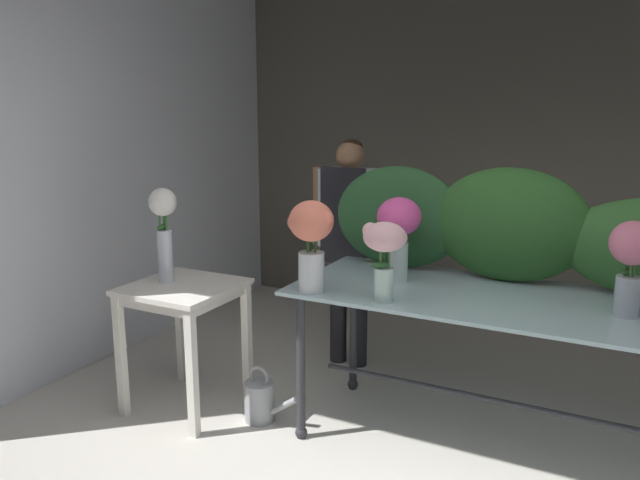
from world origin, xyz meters
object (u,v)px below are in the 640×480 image
at_px(watering_can, 260,400).
at_px(vase_fuchsia_snapdragons, 399,228).
at_px(vase_rosy_hydrangea, 631,259).
at_px(side_table_white, 184,303).
at_px(vase_coral_stock, 311,237).
at_px(display_table_glass, 495,320).
at_px(vase_blush_lilies, 384,249).
at_px(vase_white_roses_tall, 164,227).
at_px(florist, 349,229).

bearing_deg(watering_can, vase_fuchsia_snapdragons, 25.16).
xyz_separation_m(vase_rosy_hydrangea, vase_fuchsia_snapdragons, (-1.17, 0.07, 0.03)).
bearing_deg(side_table_white, vase_coral_stock, -1.13).
bearing_deg(watering_can, display_table_glass, 12.77).
bearing_deg(vase_fuchsia_snapdragons, vase_blush_lilies, -79.96).
bearing_deg(vase_white_roses_tall, vase_rosy_hydrangea, 7.35).
height_order(side_table_white, vase_blush_lilies, vase_blush_lilies).
distance_m(florist, vase_white_roses_tall, 1.30).
bearing_deg(florist, display_table_glass, -31.62).
distance_m(vase_blush_lilies, vase_white_roses_tall, 1.41).
bearing_deg(vase_rosy_hydrangea, watering_can, -171.87).
height_order(display_table_glass, side_table_white, display_table_glass).
bearing_deg(watering_can, vase_rosy_hydrangea, 8.13).
bearing_deg(vase_coral_stock, side_table_white, 178.87).
height_order(side_table_white, watering_can, side_table_white).
relative_size(florist, vase_blush_lilies, 3.96).
distance_m(side_table_white, vase_blush_lilies, 1.37).
bearing_deg(side_table_white, vase_white_roses_tall, 179.97).
distance_m(vase_fuchsia_snapdragons, watering_can, 1.32).
xyz_separation_m(florist, vase_blush_lilies, (0.68, -1.06, 0.15)).
relative_size(vase_fuchsia_snapdragons, vase_white_roses_tall, 0.83).
bearing_deg(vase_coral_stock, vase_rosy_hydrangea, 12.83).
xyz_separation_m(florist, vase_white_roses_tall, (-0.73, -1.07, 0.13)).
height_order(vase_rosy_hydrangea, vase_white_roses_tall, vase_white_roses_tall).
xyz_separation_m(display_table_glass, vase_blush_lilies, (-0.50, -0.34, 0.40)).
height_order(side_table_white, vase_coral_stock, vase_coral_stock).
height_order(vase_blush_lilies, vase_fuchsia_snapdragons, vase_fuchsia_snapdragons).
distance_m(vase_blush_lilies, vase_rosy_hydrangea, 1.14).
bearing_deg(side_table_white, florist, 60.43).
height_order(display_table_glass, watering_can, display_table_glass).
distance_m(vase_coral_stock, vase_blush_lilies, 0.40).
bearing_deg(side_table_white, vase_fuchsia_snapdragons, 17.83).
bearing_deg(vase_fuchsia_snapdragons, vase_rosy_hydrangea, -3.37).
relative_size(vase_coral_stock, vase_white_roses_tall, 0.85).
bearing_deg(vase_blush_lilies, side_table_white, -179.69).
relative_size(side_table_white, vase_blush_lilies, 1.94).
bearing_deg(display_table_glass, vase_coral_stock, -157.96).
distance_m(vase_coral_stock, watering_can, 1.12).
bearing_deg(vase_blush_lilies, florist, 122.66).
distance_m(side_table_white, vase_coral_stock, 1.02).
height_order(vase_white_roses_tall, watering_can, vase_white_roses_tall).
distance_m(vase_fuchsia_snapdragons, vase_white_roses_tall, 1.40).
xyz_separation_m(vase_rosy_hydrangea, watering_can, (-1.89, -0.27, -1.03)).
xyz_separation_m(vase_fuchsia_snapdragons, watering_can, (-0.72, -0.34, -1.06)).
distance_m(florist, vase_blush_lilies, 1.27).
relative_size(vase_white_roses_tall, watering_can, 1.64).
height_order(display_table_glass, florist, florist).
relative_size(display_table_glass, vase_coral_stock, 4.36).
bearing_deg(vase_coral_stock, florist, 104.47).
bearing_deg(vase_rosy_hydrangea, side_table_white, -172.28).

